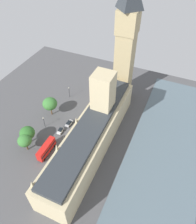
% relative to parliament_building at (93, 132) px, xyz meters
% --- Properties ---
extents(ground_plane, '(134.71, 134.71, 0.00)m').
position_rel_parliament_building_xyz_m(ground_plane, '(1.99, 1.62, -7.94)').
color(ground_plane, '#4C4C4F').
extents(river_thames, '(29.55, 121.24, 0.25)m').
position_rel_parliament_building_xyz_m(river_thames, '(-29.37, 1.62, -7.82)').
color(river_thames, slate).
rests_on(river_thames, ground).
extents(parliament_building, '(13.90, 64.71, 29.76)m').
position_rel_parliament_building_xyz_m(parliament_building, '(0.00, 0.00, 0.00)').
color(parliament_building, '#CCBA8E').
rests_on(parliament_building, ground).
extents(clock_tower, '(9.07, 9.07, 59.83)m').
position_rel_parliament_building_xyz_m(clock_tower, '(0.26, -36.81, 23.04)').
color(clock_tower, tan).
rests_on(clock_tower, ground).
extents(car_silver_by_river_gate, '(2.16, 4.42, 1.74)m').
position_rel_parliament_building_xyz_m(car_silver_by_river_gate, '(15.07, -5.62, -7.06)').
color(car_silver_by_river_gate, '#B7B7BC').
rests_on(car_silver_by_river_gate, ground).
extents(car_white_midblock, '(2.02, 4.14, 1.74)m').
position_rel_parliament_building_xyz_m(car_white_midblock, '(16.43, -0.07, -7.06)').
color(car_white_midblock, silver).
rests_on(car_white_midblock, ground).
extents(double_decker_bus_opposite_hall, '(2.67, 10.51, 4.75)m').
position_rel_parliament_building_xyz_m(double_decker_bus_opposite_hall, '(15.73, 12.01, -5.31)').
color(double_decker_bus_opposite_hall, red).
rests_on(double_decker_bus_opposite_hall, ground).
extents(pedestrian_corner, '(0.60, 0.68, 1.67)m').
position_rel_parliament_building_xyz_m(pedestrian_corner, '(9.93, 28.93, -7.19)').
color(pedestrian_corner, navy).
rests_on(pedestrian_corner, ground).
extents(plane_tree_leading, '(6.90, 6.90, 9.96)m').
position_rel_parliament_building_xyz_m(plane_tree_leading, '(26.23, -8.14, -0.94)').
color(plane_tree_leading, brown).
rests_on(plane_tree_leading, ground).
extents(plane_tree_far_end, '(5.71, 5.71, 8.37)m').
position_rel_parliament_building_xyz_m(plane_tree_far_end, '(24.16, 14.02, -2.03)').
color(plane_tree_far_end, brown).
rests_on(plane_tree_far_end, ground).
extents(plane_tree_trailing, '(6.36, 6.36, 8.71)m').
position_rel_parliament_building_xyz_m(plane_tree_trailing, '(25.64, 10.34, -1.96)').
color(plane_tree_trailing, brown).
rests_on(plane_tree_trailing, ground).
extents(street_lamp_kerbside, '(0.56, 0.56, 5.85)m').
position_rel_parliament_building_xyz_m(street_lamp_kerbside, '(24.77, 0.03, -3.82)').
color(street_lamp_kerbside, black).
rests_on(street_lamp_kerbside, ground).
extents(street_lamp_near_tower, '(0.56, 0.56, 6.46)m').
position_rel_parliament_building_xyz_m(street_lamp_near_tower, '(24.70, -23.33, -3.45)').
color(street_lamp_near_tower, black).
rests_on(street_lamp_near_tower, ground).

